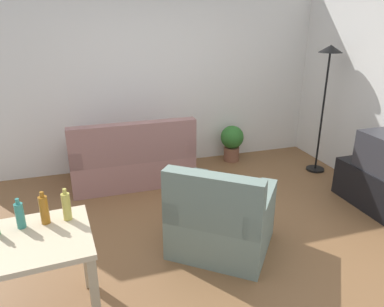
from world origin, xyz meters
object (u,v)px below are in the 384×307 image
(bottle_tall, at_px, (20,215))
(bottle_amber, at_px, (44,210))
(torchiere_lamp, at_px, (327,75))
(armchair, at_px, (221,220))
(tv_stand, at_px, (379,190))
(couch, at_px, (132,161))
(bottle_squat, at_px, (66,206))
(potted_plant, at_px, (232,141))
(desk, at_px, (0,259))

(bottle_tall, height_order, bottle_amber, bottle_amber)
(torchiere_lamp, xyz_separation_m, armchair, (-2.09, -1.40, -1.09))
(armchair, distance_m, bottle_tall, 1.79)
(armchair, bearing_deg, bottle_tall, 49.42)
(tv_stand, height_order, bottle_tall, bottle_tall)
(couch, distance_m, bottle_squat, 2.35)
(potted_plant, bearing_deg, bottle_tall, -137.74)
(bottle_tall, bearing_deg, bottle_amber, 3.76)
(bottle_amber, bearing_deg, potted_plant, 43.88)
(couch, height_order, torchiere_lamp, torchiere_lamp)
(couch, height_order, bottle_tall, bottle_tall)
(tv_stand, bearing_deg, bottle_amber, 97.95)
(desk, bearing_deg, torchiere_lamp, 22.18)
(torchiere_lamp, bearing_deg, desk, -153.89)
(couch, height_order, bottle_amber, bottle_amber)
(couch, xyz_separation_m, armchair, (0.57, -1.83, 0.01))
(tv_stand, xyz_separation_m, bottle_tall, (-3.77, -0.51, 0.62))
(desk, bearing_deg, bottle_tall, 49.69)
(couch, bearing_deg, armchair, 107.31)
(potted_plant, bearing_deg, armchair, -116.08)
(desk, relative_size, bottle_amber, 4.95)
(desk, distance_m, bottle_tall, 0.31)
(desk, height_order, bottle_tall, bottle_tall)
(tv_stand, distance_m, bottle_amber, 3.69)
(potted_plant, xyz_separation_m, bottle_tall, (-2.72, -2.47, 0.53))
(armchair, xyz_separation_m, bottle_tall, (-1.67, -0.33, 0.54))
(armchair, height_order, bottle_amber, bottle_amber)
(tv_stand, bearing_deg, torchiere_lamp, 0.00)
(desk, height_order, potted_plant, desk)
(bottle_amber, bearing_deg, armchair, 11.87)
(armchair, bearing_deg, torchiere_lamp, -107.90)
(potted_plant, distance_m, armchair, 2.39)
(couch, bearing_deg, bottle_amber, 66.40)
(torchiere_lamp, xyz_separation_m, bottle_amber, (-3.61, -1.72, -0.54))
(tv_stand, xyz_separation_m, potted_plant, (-1.05, 1.96, 0.09))
(desk, relative_size, bottle_squat, 4.98)
(tv_stand, height_order, potted_plant, potted_plant)
(potted_plant, xyz_separation_m, bottle_squat, (-2.41, -2.46, 0.54))
(armchair, relative_size, bottle_squat, 4.91)
(potted_plant, xyz_separation_m, armchair, (-1.05, -2.14, -0.01))
(bottle_amber, bearing_deg, couch, 66.40)
(desk, height_order, armchair, armchair)
(couch, distance_m, potted_plant, 1.65)
(torchiere_lamp, bearing_deg, tv_stand, -90.00)
(potted_plant, height_order, bottle_squat, bottle_squat)
(tv_stand, relative_size, bottle_amber, 4.37)
(couch, height_order, desk, couch)
(potted_plant, height_order, bottle_amber, bottle_amber)
(bottle_squat, bearing_deg, bottle_tall, -177.01)
(armchair, distance_m, bottle_squat, 1.50)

